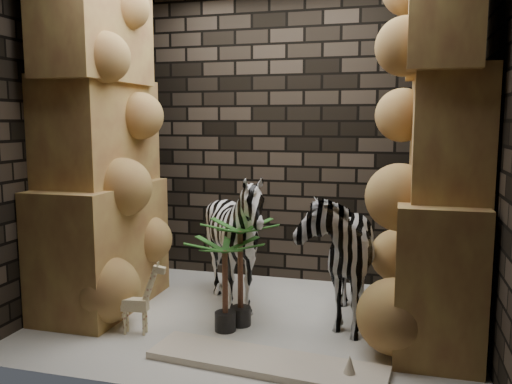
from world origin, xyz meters
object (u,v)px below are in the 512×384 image
(zebra_right, at_px, (338,242))
(surfboard, at_px, (265,362))
(zebra_left, at_px, (235,247))
(palm_front, at_px, (240,273))
(palm_back, at_px, (225,285))
(giraffe_toy, at_px, (135,297))

(zebra_right, xyz_separation_m, surfboard, (-0.36, -1.00, -0.64))
(zebra_left, bearing_deg, zebra_right, 7.92)
(palm_front, height_order, palm_back, palm_front)
(zebra_left, bearing_deg, palm_front, -58.01)
(zebra_left, relative_size, palm_back, 1.64)
(zebra_right, relative_size, palm_back, 1.76)
(surfboard, bearing_deg, zebra_right, 75.75)
(palm_front, xyz_separation_m, palm_back, (-0.08, -0.14, -0.06))
(surfboard, bearing_deg, palm_front, 125.74)
(zebra_right, distance_m, giraffe_toy, 1.69)
(zebra_right, relative_size, surfboard, 0.81)
(palm_front, distance_m, palm_back, 0.18)
(palm_back, height_order, surfboard, palm_back)
(giraffe_toy, xyz_separation_m, palm_front, (0.74, 0.38, 0.14))
(giraffe_toy, bearing_deg, palm_back, 11.65)
(zebra_right, xyz_separation_m, zebra_left, (-0.90, 0.02, -0.10))
(zebra_left, relative_size, palm_front, 1.40)
(palm_back, bearing_deg, zebra_left, 98.28)
(zebra_left, xyz_separation_m, palm_front, (0.16, -0.37, -0.12))
(zebra_left, height_order, surfboard, zebra_left)
(giraffe_toy, height_order, palm_back, palm_back)
(zebra_left, distance_m, palm_front, 0.42)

